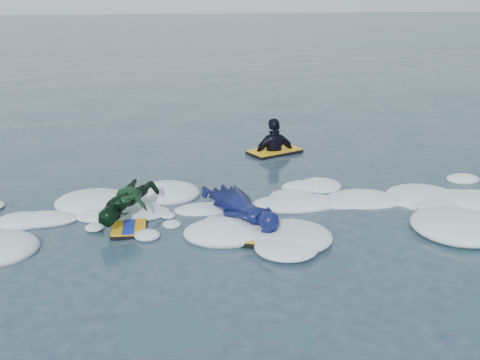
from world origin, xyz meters
The scene contains 5 objects.
ground centered at (0.00, 0.00, 0.00)m, with size 120.00×120.00×0.00m, color #1C3343.
foam_band centered at (0.00, 1.03, 0.00)m, with size 12.00×3.10×0.30m, color white, non-canonical shape.
prone_woman_unit centered at (0.36, 0.79, 0.23)m, with size 1.18×1.79×0.44m.
prone_child_unit centered at (-1.20, 1.11, 0.26)m, with size 1.11×1.41×0.50m.
waiting_rider_unit centered at (1.53, 4.32, -0.07)m, with size 1.18×0.95×1.55m.
Camera 1 is at (-0.82, -6.84, 3.20)m, focal length 45.00 mm.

